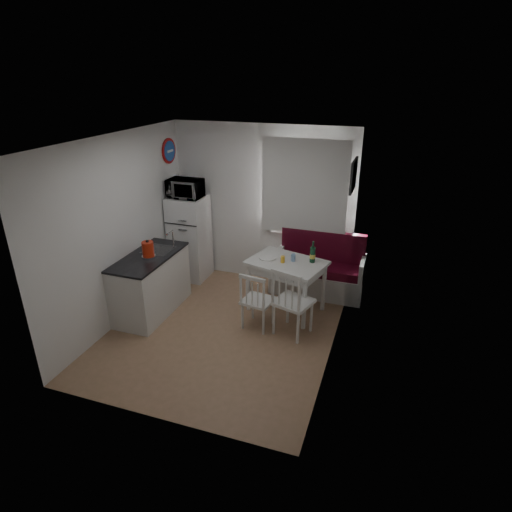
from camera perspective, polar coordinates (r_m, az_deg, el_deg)
The scene contains 22 objects.
floor at distance 6.08m, azimuth -4.36°, elevation -9.78°, with size 3.00×3.50×0.02m, color #95724F.
ceiling at distance 5.14m, azimuth -5.27°, elevation 15.23°, with size 3.00×3.50×0.02m, color white.
wall_back at distance 7.02m, azimuth 0.87°, elevation 6.72°, with size 3.00×0.02×2.60m, color white.
wall_front at distance 4.10m, azimuth -14.49°, elevation -7.08°, with size 3.00×0.02×2.60m, color white.
wall_left at distance 6.20m, azimuth -17.65°, elevation 3.25°, with size 0.02×3.50×2.60m, color white.
wall_right at distance 5.11m, azimuth 10.89°, elevation -0.39°, with size 0.02×3.50×2.60m, color white.
window at distance 6.73m, azimuth 6.55°, elevation 8.70°, with size 1.22×0.06×1.47m, color silver.
curtain at distance 6.66m, azimuth 6.44°, elevation 8.97°, with size 1.35×0.02×1.50m, color silver.
kitchen_counter at distance 6.48m, azimuth -13.79°, elevation -3.56°, with size 0.62×1.32×1.16m.
wall_sign at distance 7.15m, azimuth -11.48°, elevation 13.56°, with size 0.40×0.40×0.03m, color #1B4DA5.
picture_frame at distance 5.92m, azimuth 12.84°, elevation 10.44°, with size 0.04×0.52×0.42m, color black.
bench at distance 6.93m, azimuth 8.45°, elevation -2.38°, with size 1.40×0.54×1.01m.
dining_table at distance 6.23m, azimuth 4.11°, elevation -1.50°, with size 1.22×0.99×0.80m.
chair_left at distance 5.81m, azimuth -0.02°, elevation -5.37°, with size 0.45×0.44×0.46m.
chair_right at distance 5.63m, azimuth 4.78°, elevation -5.42°, with size 0.58×0.57×0.54m.
fridge at distance 7.34m, azimuth -8.81°, elevation 2.41°, with size 0.58×0.58×1.44m, color white.
microwave at distance 7.04m, azimuth -9.43°, elevation 8.88°, with size 0.54×0.37×0.30m, color white.
kettle at distance 6.17m, azimuth -14.20°, elevation 0.88°, with size 0.20×0.20×0.26m, color red.
wine_bottle at distance 6.14m, azimuth 7.57°, elevation 0.55°, with size 0.08×0.08×0.32m, color #143E24, non-canonical shape.
drinking_glass_orange at distance 6.13m, azimuth 3.58°, elevation -0.44°, with size 0.06×0.06×0.10m, color yellow.
drinking_glass_blue at distance 6.19m, azimuth 4.98°, elevation -0.22°, with size 0.06×0.06×0.11m, color #779BCB.
plate at distance 6.28m, azimuth 1.54°, elevation -0.24°, with size 0.25×0.25×0.02m, color white.
Camera 1 is at (2.06, -4.65, 3.34)m, focal length 30.00 mm.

